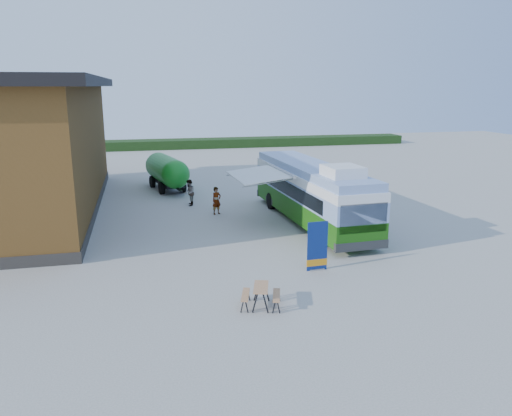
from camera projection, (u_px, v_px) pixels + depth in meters
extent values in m
plane|color=#BCB7AD|center=(238.00, 252.00, 21.67)|extent=(100.00, 100.00, 0.00)
cube|color=brown|center=(20.00, 150.00, 27.98)|extent=(8.00, 20.00, 7.00)
cube|color=black|center=(12.00, 82.00, 27.09)|extent=(9.60, 21.20, 0.50)
cube|color=#332D28|center=(26.00, 207.00, 28.75)|extent=(8.10, 20.10, 0.50)
cube|color=#264419|center=(242.00, 142.00, 59.25)|extent=(40.00, 3.00, 1.00)
cube|color=#287213|center=(310.00, 206.00, 26.21)|extent=(3.02, 11.66, 1.06)
cube|color=#86A1D2|center=(311.00, 188.00, 25.98)|extent=(3.02, 11.66, 0.87)
cube|color=black|center=(286.00, 188.00, 26.11)|extent=(0.55, 9.62, 0.67)
cube|color=black|center=(328.00, 185.00, 26.75)|extent=(0.55, 9.62, 0.67)
cube|color=white|center=(311.00, 176.00, 25.83)|extent=(3.02, 11.66, 0.43)
cube|color=#86A1D2|center=(311.00, 168.00, 25.73)|extent=(2.86, 11.46, 0.39)
cube|color=white|center=(343.00, 171.00, 22.21)|extent=(1.63, 1.81, 0.48)
cube|color=black|center=(363.00, 218.00, 20.66)|extent=(2.17, 0.18, 1.25)
cube|color=#2D2D2D|center=(361.00, 246.00, 20.99)|extent=(2.46, 0.33, 0.39)
cube|color=#2D2D2D|center=(276.00, 192.00, 31.62)|extent=(2.46, 0.33, 0.39)
cylinder|color=black|center=(320.00, 235.00, 22.42)|extent=(0.34, 0.98, 0.96)
cylinder|color=black|center=(364.00, 232.00, 23.00)|extent=(0.34, 0.98, 0.96)
cylinder|color=black|center=(271.00, 201.00, 29.15)|extent=(0.34, 0.98, 0.96)
cylinder|color=black|center=(306.00, 199.00, 29.74)|extent=(0.34, 0.98, 0.96)
cube|color=white|center=(258.00, 176.00, 25.38)|extent=(2.64, 4.04, 0.31)
cube|color=#A5A8AD|center=(281.00, 171.00, 25.67)|extent=(0.37, 4.21, 0.15)
cylinder|color=#A5A8AD|center=(267.00, 184.00, 23.86)|extent=(2.54, 0.19, 0.32)
cylinder|color=#A5A8AD|center=(249.00, 172.00, 26.95)|extent=(2.54, 0.19, 0.32)
cube|color=navy|center=(317.00, 246.00, 19.30)|extent=(0.84, 0.07, 1.97)
cube|color=orange|center=(317.00, 262.00, 19.46)|extent=(0.86, 0.08, 0.28)
cube|color=#A5A8AD|center=(317.00, 269.00, 19.53)|extent=(0.60, 0.21, 0.06)
cylinder|color=#A5A8AD|center=(317.00, 246.00, 19.32)|extent=(0.03, 0.03, 1.97)
cube|color=tan|center=(261.00, 287.00, 16.13)|extent=(0.75, 1.19, 0.04)
cube|color=tan|center=(245.00, 295.00, 16.22)|extent=(0.53, 1.12, 0.03)
cube|color=tan|center=(276.00, 295.00, 16.17)|extent=(0.53, 1.12, 0.03)
cube|color=black|center=(255.00, 303.00, 15.77)|extent=(0.06, 0.06, 0.68)
cube|color=black|center=(266.00, 303.00, 15.76)|extent=(0.06, 0.06, 0.68)
cube|color=black|center=(257.00, 291.00, 16.67)|extent=(0.06, 0.06, 0.68)
cube|color=black|center=(266.00, 291.00, 16.65)|extent=(0.06, 0.06, 0.68)
imported|color=#999999|center=(217.00, 201.00, 27.89)|extent=(0.67, 0.59, 1.55)
imported|color=#999999|center=(189.00, 193.00, 29.89)|extent=(0.70, 0.85, 1.58)
cylinder|color=#188721|center=(167.00, 170.00, 34.31)|extent=(2.74, 4.49, 1.88)
sphere|color=#188721|center=(175.00, 174.00, 32.47)|extent=(1.88, 1.88, 1.88)
sphere|color=#188721|center=(159.00, 165.00, 36.14)|extent=(1.88, 1.88, 1.88)
cube|color=black|center=(167.00, 182.00, 34.51)|extent=(2.17, 4.56, 0.21)
cube|color=black|center=(179.00, 190.00, 32.14)|extent=(0.39, 1.25, 0.10)
cylinder|color=black|center=(162.00, 188.00, 33.14)|extent=(0.44, 0.87, 0.84)
cylinder|color=black|center=(183.00, 186.00, 33.75)|extent=(0.44, 0.87, 0.84)
cylinder|color=black|center=(152.00, 182.00, 35.34)|extent=(0.44, 0.87, 0.84)
cylinder|color=black|center=(172.00, 180.00, 35.95)|extent=(0.44, 0.87, 0.84)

